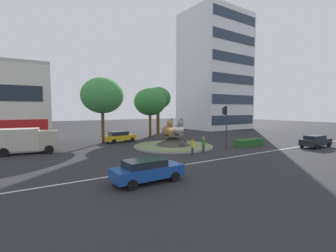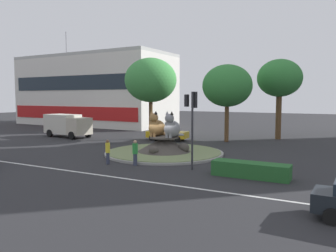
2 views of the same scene
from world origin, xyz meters
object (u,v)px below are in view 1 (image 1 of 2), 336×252
Objects in this scene: traffic_light_mast at (225,118)px; parked_car_right at (315,141)px; broadleaf_tree_behind_island at (158,98)px; third_tree_left at (102,96)px; pedestrian_yellow_shirt at (193,146)px; sedan_on_far_lane at (147,170)px; pedestrian_green_shirt at (204,144)px; second_tree_near_tower at (150,102)px; delivery_box_truck at (25,140)px; cat_statue_grey at (179,129)px; office_tower at (215,72)px; hatchback_near_shophouse at (120,136)px; cat_statue_tabby at (168,129)px.

traffic_light_mast is 11.84m from parked_car_right.
traffic_light_mast is at bearing -96.02° from broadleaf_tree_behind_island.
pedestrian_yellow_shirt is (4.84, -13.95, -5.71)m from third_tree_left.
parked_car_right is (24.30, 1.14, 0.01)m from sedan_on_far_lane.
broadleaf_tree_behind_island is at bearing -33.19° from pedestrian_green_shirt.
delivery_box_truck is (-18.03, -5.00, -4.44)m from second_tree_near_tower.
office_tower reaches higher than cat_statue_grey.
cat_statue_grey reaches higher than sedan_on_far_lane.
cat_statue_grey is 6.14m from pedestrian_yellow_shirt.
pedestrian_green_shirt reaches higher than pedestrian_yellow_shirt.
traffic_light_mast is at bearing -97.06° from pedestrian_green_shirt.
broadleaf_tree_behind_island is at bearing 57.17° from sedan_on_far_lane.
second_tree_near_tower is at bearing 170.68° from cat_statue_grey.
hatchback_near_shophouse is at bearing -146.64° from broadleaf_tree_behind_island.
office_tower is 33.90m from parked_car_right.
office_tower reaches higher than hatchback_near_shophouse.
sedan_on_far_lane is 17.25m from delivery_box_truck.
hatchback_near_shophouse is (-8.55, 12.36, -2.92)m from traffic_light_mast.
pedestrian_green_shirt is 0.38× the size of hatchback_near_shophouse.
third_tree_left is 16.09m from pedestrian_green_shirt.
traffic_light_mast is at bearing 24.43° from sedan_on_far_lane.
pedestrian_green_shirt is 0.39× the size of parked_car_right.
cat_statue_grey is 0.24× the size of broadleaf_tree_behind_island.
sedan_on_far_lane is (-35.35, -30.38, -13.15)m from office_tower.
broadleaf_tree_behind_island is at bearing 31.81° from delivery_box_truck.
cat_statue_grey is at bearing -8.78° from delivery_box_truck.
pedestrian_yellow_shirt is 0.27× the size of delivery_box_truck.
third_tree_left is (-12.89, -6.57, -0.16)m from broadleaf_tree_behind_island.
office_tower is at bearing 12.80° from broadleaf_tree_behind_island.
second_tree_near_tower is (-4.44, -4.95, -0.88)m from broadleaf_tree_behind_island.
pedestrian_yellow_shirt is 0.38× the size of hatchback_near_shophouse.
office_tower is 5.96× the size of hatchback_near_shophouse.
traffic_light_mast is 33.28m from office_tower.
sedan_on_far_lane is at bearing -175.03° from parked_car_right.
cat_statue_grey is at bearing 45.83° from sedan_on_far_lane.
traffic_light_mast is (5.30, -4.48, 1.48)m from cat_statue_tabby.
cat_statue_grey is 10.75m from second_tree_near_tower.
cat_statue_grey is at bearing 88.68° from pedestrian_yellow_shirt.
sedan_on_far_lane is (-11.88, -21.10, -5.14)m from second_tree_near_tower.
third_tree_left is 20.62m from sedan_on_far_lane.
cat_statue_tabby is at bearing -116.29° from broadleaf_tree_behind_island.
sedan_on_far_lane is (-14.28, -6.72, -2.94)m from traffic_light_mast.
third_tree_left is at bearing 79.25° from sedan_on_far_lane.
cat_statue_grey is at bearing -111.27° from broadleaf_tree_behind_island.
cat_statue_grey is at bearing -143.99° from office_tower.
hatchback_near_shophouse is 0.72× the size of delivery_box_truck.
office_tower is at bearing 71.58° from parked_car_right.
delivery_box_truck reaches higher than pedestrian_green_shirt.
cat_statue_tabby is 5.86m from pedestrian_yellow_shirt.
hatchback_near_shophouse is (-10.59, -6.97, -6.00)m from broadleaf_tree_behind_island.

